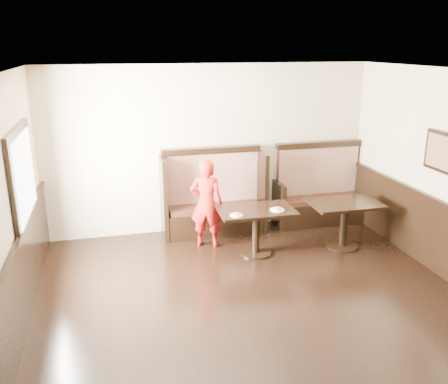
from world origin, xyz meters
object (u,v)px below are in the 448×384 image
object	(u,v)px
table_main	(256,220)
table_neighbor	(344,214)
booth_neighbor	(319,196)
booth_main	(213,202)
child	(207,204)

from	to	relation	value
table_main	table_neighbor	world-z (taller)	table_neighbor
booth_neighbor	table_neighbor	xyz separation A→B (m)	(-0.11, -1.14, 0.08)
booth_main	child	bearing A→B (deg)	-112.25
booth_main	table_neighbor	bearing A→B (deg)	-31.83
booth_main	table_neighbor	distance (m)	2.17
booth_neighbor	table_main	size ratio (longest dim) A/B	1.43
child	table_neighbor	bearing A→B (deg)	-174.22
booth_main	child	distance (m)	0.65
booth_main	booth_neighbor	bearing A→B (deg)	-0.05
booth_main	booth_neighbor	distance (m)	1.95
table_main	table_neighbor	bearing A→B (deg)	-2.46
table_neighbor	booth_neighbor	bearing A→B (deg)	85.25
booth_neighbor	table_main	xyz separation A→B (m)	(-1.52, -1.04, 0.07)
booth_main	table_main	world-z (taller)	booth_main
booth_main	table_main	xyz separation A→B (m)	(0.43, -1.05, 0.03)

